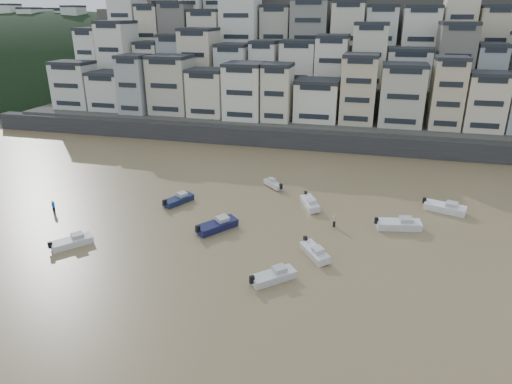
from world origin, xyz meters
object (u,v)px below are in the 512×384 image
(person_blue, at_px, (53,207))
(boat_b, at_px, (315,251))
(boat_j, at_px, (72,241))
(boat_h, at_px, (274,184))
(boat_f, at_px, (178,199))
(boat_c, at_px, (217,224))
(boat_a, at_px, (273,275))
(boat_e, at_px, (310,202))
(boat_d, at_px, (399,223))
(boat_g, at_px, (445,206))
(person_pink, at_px, (334,220))

(person_blue, bearing_deg, boat_b, -4.80)
(boat_j, bearing_deg, boat_h, 2.74)
(boat_f, bearing_deg, boat_c, -103.98)
(boat_c, xyz_separation_m, boat_b, (12.63, -3.54, -0.12))
(boat_c, height_order, boat_j, boat_c)
(person_blue, bearing_deg, boat_f, 25.78)
(boat_c, relative_size, boat_a, 1.14)
(boat_c, xyz_separation_m, boat_e, (10.13, 9.99, -0.08))
(boat_j, bearing_deg, person_blue, 86.69)
(boat_d, bearing_deg, boat_f, 167.43)
(boat_b, bearing_deg, boat_d, 100.96)
(boat_c, distance_m, boat_j, 16.99)
(boat_h, bearing_deg, person_blue, 77.07)
(boat_g, relative_size, boat_j, 1.16)
(boat_g, bearing_deg, boat_j, -136.02)
(boat_j, xyz_separation_m, person_pink, (28.88, 12.80, 0.19))
(boat_c, height_order, boat_h, boat_c)
(boat_f, distance_m, boat_b, 23.12)
(boat_b, distance_m, person_pink, 8.28)
(boat_e, xyz_separation_m, person_blue, (-33.22, -10.53, 0.14))
(person_pink, bearing_deg, boat_f, 174.64)
(boat_f, height_order, boat_a, boat_a)
(boat_j, bearing_deg, boat_f, 15.11)
(boat_j, height_order, person_pink, person_pink)
(boat_b, bearing_deg, boat_j, -115.44)
(boat_e, bearing_deg, boat_j, -77.88)
(boat_a, relative_size, person_pink, 2.98)
(boat_g, distance_m, boat_f, 36.72)
(boat_g, distance_m, person_pink, 16.41)
(boat_d, bearing_deg, person_blue, 177.06)
(boat_f, xyz_separation_m, boat_e, (18.23, 3.29, 0.03))
(boat_f, distance_m, boat_j, 16.35)
(boat_f, distance_m, person_blue, 16.64)
(boat_a, distance_m, boat_b, 6.87)
(boat_a, distance_m, person_blue, 33.57)
(boat_d, xyz_separation_m, boat_a, (-12.58, -15.51, -0.10))
(person_pink, bearing_deg, boat_d, 9.77)
(boat_b, relative_size, boat_e, 0.94)
(boat_j, bearing_deg, boat_g, -24.05)
(boat_g, xyz_separation_m, person_blue, (-51.16, -13.57, 0.08))
(boat_a, bearing_deg, person_pink, 27.97)
(boat_b, bearing_deg, boat_f, -151.28)
(boat_g, xyz_separation_m, person_pink, (-14.09, -8.41, 0.08))
(boat_a, height_order, boat_j, boat_a)
(boat_h, bearing_deg, boat_a, 147.14)
(boat_e, xyz_separation_m, person_pink, (3.85, -5.36, 0.14))
(boat_a, height_order, boat_h, boat_a)
(boat_j, relative_size, person_blue, 2.87)
(boat_a, relative_size, boat_j, 1.04)
(boat_f, bearing_deg, boat_h, -24.73)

